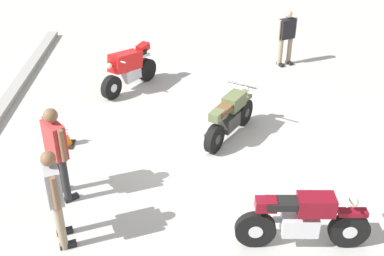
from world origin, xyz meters
TOP-DOWN VIEW (x-y plane):
  - ground_plane at (0.00, 0.00)m, footprint 40.00×40.00m
  - motorcycle_maroon_cruiser at (-2.90, -1.52)m, footprint 0.70×2.09m
  - motorcycle_red_sportbike at (2.86, 1.68)m, footprint 1.70×1.29m
  - motorcycle_olive_vintage at (0.40, -0.70)m, footprint 1.73×1.19m
  - person_in_red_shirt at (-1.59, 2.45)m, footprint 0.59×0.53m
  - person_in_gray_shirt at (-2.73, 2.23)m, footprint 0.64×0.44m
  - person_in_black_shirt at (4.42, -2.64)m, footprint 0.45×0.60m
  - traffic_cone at (0.14, 2.78)m, footprint 0.36×0.36m

SIDE VIEW (x-z plane):
  - ground_plane at x=0.00m, z-range 0.00..0.00m
  - traffic_cone at x=0.14m, z-range 0.00..0.53m
  - motorcycle_olive_vintage at x=0.40m, z-range -0.05..1.02m
  - motorcycle_maroon_cruiser at x=-2.90m, z-range -0.02..1.06m
  - motorcycle_red_sportbike at x=2.86m, z-range 0.02..1.17m
  - person_in_black_shirt at x=4.42m, z-range 0.10..1.68m
  - person_in_gray_shirt at x=-2.73m, z-range 0.12..1.82m
  - person_in_red_shirt at x=-1.59m, z-range 0.14..1.92m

